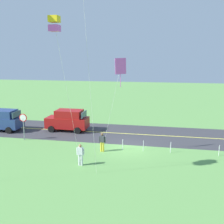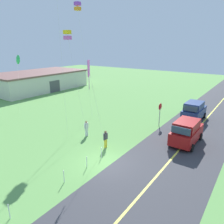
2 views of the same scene
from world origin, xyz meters
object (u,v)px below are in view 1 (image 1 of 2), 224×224
Objects in this scene: car_suv_foreground at (68,120)px; kite_blue_mid at (54,24)px; person_adult_companion at (80,154)px; stop_sign at (23,122)px; car_parked_east_near at (2,120)px; person_adult_near at (102,142)px; kite_red_low at (120,68)px.

car_suv_foreground is 14.31m from kite_blue_mid.
person_adult_companion is at bearing -102.09° from kite_blue_mid.
kite_blue_mid is (-6.50, 7.11, 7.76)m from stop_sign.
car_parked_east_near is 13.27m from person_adult_companion.
kite_red_low reaches higher than person_adult_near.
stop_sign reaches higher than car_suv_foreground.
kite_blue_mid is (2.97, 5.20, 2.63)m from kite_red_low.
car_parked_east_near is at bearing -18.61° from kite_red_low.
stop_sign is 0.25× the size of kite_blue_mid.
person_adult_companion is at bearing 115.60° from car_suv_foreground.
car_suv_foreground is at bearing -169.82° from car_parked_east_near.
car_parked_east_near is 2.75× the size of person_adult_near.
car_parked_east_near is 12.71m from person_adult_near.
kite_blue_mid is at bearing 92.05° from person_adult_near.
car_suv_foreground is 1.00× the size of car_parked_east_near.
car_parked_east_near is at bearing -33.16° from stop_sign.
kite_red_low is at bearing 168.61° from stop_sign.
car_parked_east_near reaches higher than person_adult_companion.
car_suv_foreground reaches higher than person_adult_companion.
kite_red_low reaches higher than car_parked_east_near.
stop_sign is at bearing 53.04° from car_suv_foreground.
person_adult_near is 3.20m from person_adult_companion.
kite_blue_mid is at bearing 137.23° from car_parked_east_near.
car_suv_foreground is 9.48m from person_adult_companion.
car_suv_foreground is 2.75× the size of person_adult_near.
car_suv_foreground reaches higher than person_adult_near.
stop_sign is 8.15m from person_adult_near.
person_adult_near is (-5.00, 5.49, -0.29)m from car_suv_foreground.
kite_blue_mid reaches higher than car_suv_foreground.
stop_sign is at bearing 146.84° from car_parked_east_near.
car_suv_foreground is 1.72× the size of stop_sign.
person_adult_near is 0.16× the size of kite_blue_mid.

